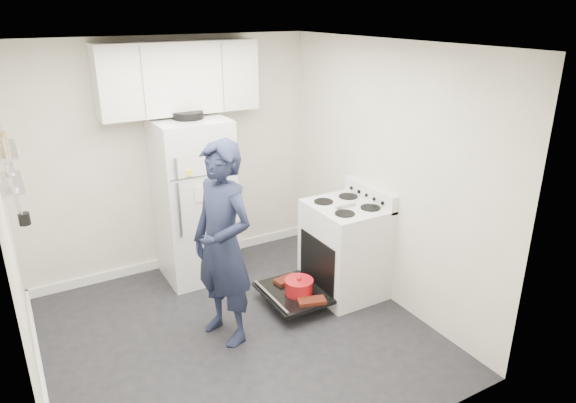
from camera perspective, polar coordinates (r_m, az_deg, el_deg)
room at (r=4.23m, az=-6.80°, el=-0.86°), size 3.21×3.21×2.51m
electric_range at (r=5.21m, az=6.20°, el=-5.37°), size 0.66×0.76×1.10m
open_oven_door at (r=5.05m, az=0.85°, el=-9.82°), size 0.55×0.71×0.22m
refrigerator at (r=5.46m, az=-10.41°, el=0.23°), size 0.72×0.74×1.79m
upper_cabinets at (r=5.33m, az=-12.05°, el=13.30°), size 1.60×0.33×0.70m
wall_shelf_rack at (r=4.24m, az=-28.57°, el=3.42°), size 0.14×0.60×0.61m
person at (r=4.34m, az=-7.25°, el=-4.78°), size 0.61×0.75×1.79m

